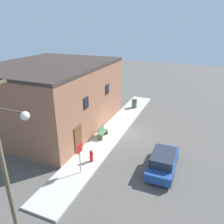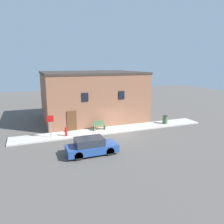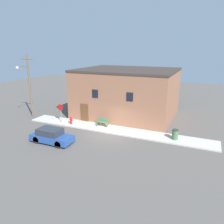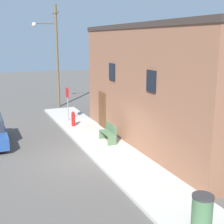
{
  "view_description": "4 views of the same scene",
  "coord_description": "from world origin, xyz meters",
  "px_view_note": "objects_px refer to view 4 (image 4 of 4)",
  "views": [
    {
      "loc": [
        -16.65,
        -5.6,
        9.21
      ],
      "look_at": [
        -0.22,
        1.14,
        2.0
      ],
      "focal_mm": 35.0,
      "sensor_mm": 36.0,
      "label": 1
    },
    {
      "loc": [
        -8.24,
        -19.54,
        6.92
      ],
      "look_at": [
        -0.22,
        1.14,
        2.0
      ],
      "focal_mm": 35.0,
      "sensor_mm": 36.0,
      "label": 2
    },
    {
      "loc": [
        8.7,
        -18.86,
        8.38
      ],
      "look_at": [
        -0.22,
        1.14,
        2.0
      ],
      "focal_mm": 35.0,
      "sensor_mm": 36.0,
      "label": 3
    },
    {
      "loc": [
        12.49,
        -4.34,
        5.25
      ],
      "look_at": [
        -0.22,
        1.14,
        2.0
      ],
      "focal_mm": 50.0,
      "sensor_mm": 36.0,
      "label": 4
    }
  ],
  "objects_px": {
    "fire_hydrant": "(73,119)",
    "utility_pole": "(55,52)",
    "stop_sign": "(68,98)",
    "bench": "(109,133)",
    "trash_bin": "(202,211)"
  },
  "relations": [
    {
      "from": "bench",
      "to": "utility_pole",
      "type": "bearing_deg",
      "value": -178.32
    },
    {
      "from": "fire_hydrant",
      "to": "utility_pole",
      "type": "bearing_deg",
      "value": 175.31
    },
    {
      "from": "stop_sign",
      "to": "utility_pole",
      "type": "distance_m",
      "value": 5.64
    },
    {
      "from": "fire_hydrant",
      "to": "trash_bin",
      "type": "bearing_deg",
      "value": 1.62
    },
    {
      "from": "stop_sign",
      "to": "bench",
      "type": "relative_size",
      "value": 1.7
    },
    {
      "from": "trash_bin",
      "to": "utility_pole",
      "type": "relative_size",
      "value": 0.12
    },
    {
      "from": "bench",
      "to": "stop_sign",
      "type": "bearing_deg",
      "value": -171.51
    },
    {
      "from": "utility_pole",
      "to": "bench",
      "type": "bearing_deg",
      "value": 1.68
    },
    {
      "from": "stop_sign",
      "to": "bench",
      "type": "xyz_separation_m",
      "value": [
        4.98,
        0.74,
        -1.03
      ]
    },
    {
      "from": "stop_sign",
      "to": "bench",
      "type": "bearing_deg",
      "value": 8.49
    },
    {
      "from": "bench",
      "to": "trash_bin",
      "type": "relative_size",
      "value": 1.32
    },
    {
      "from": "fire_hydrant",
      "to": "utility_pole",
      "type": "xyz_separation_m",
      "value": [
        -6.31,
        0.52,
        3.74
      ]
    },
    {
      "from": "stop_sign",
      "to": "utility_pole",
      "type": "height_order",
      "value": "utility_pole"
    },
    {
      "from": "bench",
      "to": "utility_pole",
      "type": "xyz_separation_m",
      "value": [
        -9.9,
        -0.29,
        3.75
      ]
    },
    {
      "from": "fire_hydrant",
      "to": "utility_pole",
      "type": "relative_size",
      "value": 0.11
    }
  ]
}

